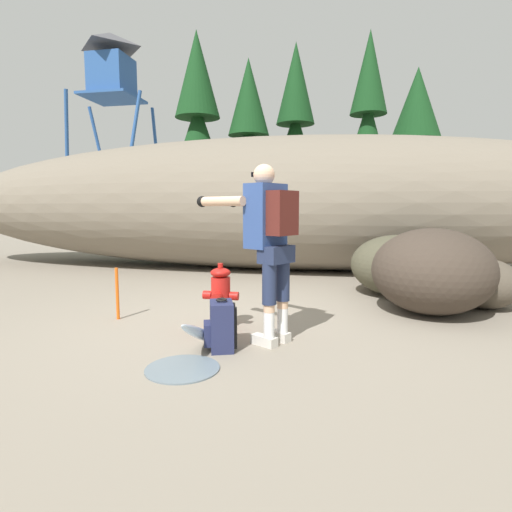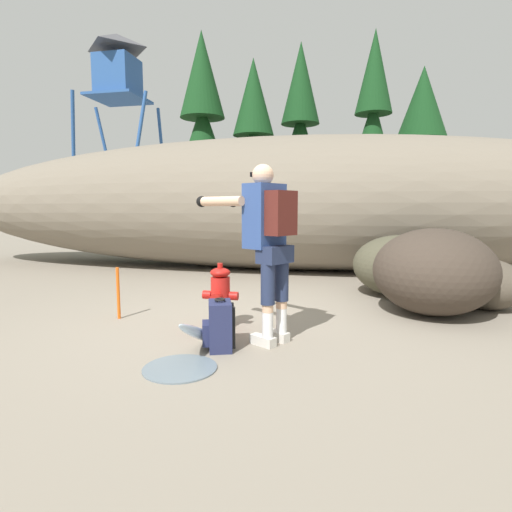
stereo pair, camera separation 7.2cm
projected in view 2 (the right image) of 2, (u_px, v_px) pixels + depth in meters
ground_plane at (233, 327)px, 4.47m from camera, size 56.00×56.00×0.04m
dirt_embankment at (286, 204)px, 8.47m from camera, size 15.61×3.20×2.72m
fire_hydrant at (220, 299)px, 4.32m from camera, size 0.38×0.33×0.70m
hydrant_water_jet at (195, 343)px, 3.59m from camera, size 0.59×1.30×0.54m
utility_worker at (266, 232)px, 3.80m from camera, size 1.03×0.84×1.68m
spare_backpack at (219, 326)px, 3.69m from camera, size 0.34×0.35×0.47m
boulder_large at (456, 273)px, 5.86m from camera, size 1.10×1.18×0.69m
boulder_mid at (434, 271)px, 4.90m from camera, size 1.50×1.58×1.04m
boulder_small at (400, 266)px, 5.93m from camera, size 1.85×1.84×0.89m
boulder_outlier at (487, 284)px, 5.16m from camera, size 1.01×1.02×0.64m
pine_tree_far_left at (203, 133)px, 14.63m from camera, size 2.46×2.46×7.46m
pine_tree_left at (253, 149)px, 14.66m from camera, size 2.26×2.26×6.51m
pine_tree_center at (300, 138)px, 15.31m from camera, size 2.20×2.20×7.34m
pine_tree_right at (373, 128)px, 13.08m from camera, size 1.81×1.81×6.86m
pine_tree_far_right at (421, 151)px, 14.19m from camera, size 2.59×2.59×6.08m
watchtower at (118, 83)px, 19.22m from camera, size 4.09×4.09×9.33m
survey_stake at (118, 293)px, 4.70m from camera, size 0.04×0.04×0.60m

